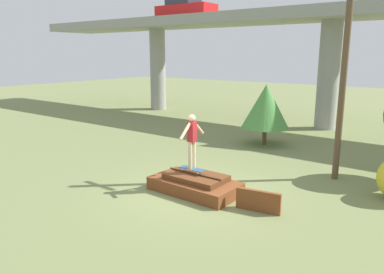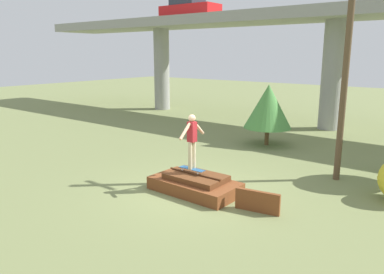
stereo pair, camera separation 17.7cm
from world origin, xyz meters
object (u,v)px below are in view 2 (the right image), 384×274
object	(u,v)px
skateboard	(192,169)
skater	(192,138)
utility_pole	(347,58)
tree_behind_right	(268,106)
car_on_overpass_mid	(189,8)

from	to	relation	value
skateboard	skater	size ratio (longest dim) A/B	0.52
utility_pole	tree_behind_right	xyz separation A→B (m)	(-3.96, 2.89, -2.16)
skater	utility_pole	world-z (taller)	utility_pole
skater	utility_pole	size ratio (longest dim) A/B	0.21
skateboard	skater	world-z (taller)	skater
skateboard	car_on_overpass_mid	bearing A→B (deg)	128.46
skater	utility_pole	bearing A→B (deg)	49.78
skater	tree_behind_right	xyz separation A→B (m)	(-0.85, 6.57, 0.12)
skateboard	tree_behind_right	distance (m)	6.71
utility_pole	tree_behind_right	size ratio (longest dim) A/B	2.79
skater	tree_behind_right	size ratio (longest dim) A/B	0.60
car_on_overpass_mid	tree_behind_right	size ratio (longest dim) A/B	1.51
skater	car_on_overpass_mid	bearing A→B (deg)	128.46
skateboard	skater	bearing A→B (deg)	-36.87
skateboard	tree_behind_right	size ratio (longest dim) A/B	0.31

